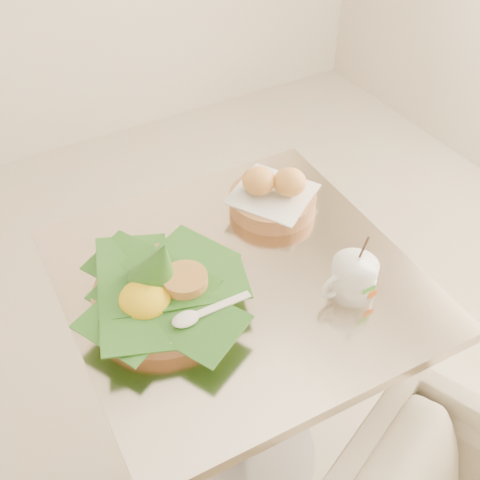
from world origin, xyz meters
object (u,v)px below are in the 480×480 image
cafe_table (239,342)px  bread_basket (273,195)px  rice_basket (161,290)px  coffee_mug (353,277)px

cafe_table → bread_basket: (0.18, 0.16, 0.26)m
rice_basket → bread_basket: rice_basket is taller
cafe_table → rice_basket: size_ratio=2.24×
cafe_table → rice_basket: rice_basket is taller
bread_basket → coffee_mug: size_ratio=1.52×
cafe_table → rice_basket: bearing=178.0°
rice_basket → coffee_mug: bearing=-24.4°
rice_basket → coffee_mug: 0.38m
rice_basket → coffee_mug: rice_basket is taller
rice_basket → bread_basket: 0.38m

